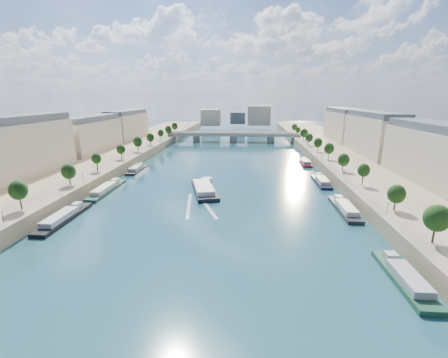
# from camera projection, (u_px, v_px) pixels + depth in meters

# --- Properties ---
(ground) EXTENTS (700.00, 700.00, 0.00)m
(ground) POSITION_uv_depth(u_px,v_px,m) (222.00, 177.00, 144.52)
(ground) COLOR #0B2531
(ground) RESTS_ON ground
(quay_left) EXTENTS (44.00, 520.00, 5.00)m
(quay_left) POSITION_uv_depth(u_px,v_px,m) (78.00, 170.00, 149.18)
(quay_left) COLOR #9E8460
(quay_left) RESTS_ON ground
(quay_right) EXTENTS (44.00, 520.00, 5.00)m
(quay_right) POSITION_uv_depth(u_px,v_px,m) (377.00, 175.00, 138.53)
(quay_right) COLOR #9E8460
(quay_right) RESTS_ON ground
(pave_left) EXTENTS (14.00, 520.00, 0.10)m
(pave_left) POSITION_uv_depth(u_px,v_px,m) (107.00, 165.00, 147.39)
(pave_left) COLOR gray
(pave_left) RESTS_ON quay_left
(pave_right) EXTENTS (14.00, 520.00, 0.10)m
(pave_right) POSITION_uv_depth(u_px,v_px,m) (344.00, 169.00, 138.96)
(pave_right) COLOR gray
(pave_right) RESTS_ON quay_right
(trees_left) EXTENTS (4.80, 268.80, 8.26)m
(trees_left) POSITION_uv_depth(u_px,v_px,m) (111.00, 154.00, 147.71)
(trees_left) COLOR #382B1E
(trees_left) RESTS_ON ground
(trees_right) EXTENTS (4.80, 268.80, 8.26)m
(trees_right) POSITION_uv_depth(u_px,v_px,m) (335.00, 154.00, 147.26)
(trees_right) COLOR #382B1E
(trees_right) RESTS_ON ground
(lamps_left) EXTENTS (0.36, 200.36, 4.28)m
(lamps_left) POSITION_uv_depth(u_px,v_px,m) (106.00, 164.00, 136.72)
(lamps_left) COLOR black
(lamps_left) RESTS_ON ground
(lamps_right) EXTENTS (0.36, 200.36, 4.28)m
(lamps_right) POSITION_uv_depth(u_px,v_px,m) (332.00, 161.00, 143.36)
(lamps_right) COLOR black
(lamps_right) RESTS_ON ground
(buildings_left) EXTENTS (16.00, 226.00, 23.20)m
(buildings_left) POSITION_uv_depth(u_px,v_px,m) (64.00, 138.00, 157.93)
(buildings_left) COLOR beige
(buildings_left) RESTS_ON ground
(buildings_right) EXTENTS (16.00, 226.00, 23.20)m
(buildings_right) POSITION_uv_depth(u_px,v_px,m) (398.00, 142.00, 145.36)
(buildings_right) COLOR beige
(buildings_right) RESTS_ON ground
(skyline) EXTENTS (79.00, 42.00, 22.00)m
(skyline) POSITION_uv_depth(u_px,v_px,m) (240.00, 117.00, 351.24)
(skyline) COLOR beige
(skyline) RESTS_ON ground
(bridge) EXTENTS (112.00, 12.00, 8.15)m
(bridge) POSITION_uv_depth(u_px,v_px,m) (233.00, 136.00, 256.49)
(bridge) COLOR #C1B79E
(bridge) RESTS_ON ground
(tour_barge) EXTENTS (15.64, 30.04, 3.92)m
(tour_barge) POSITION_uv_depth(u_px,v_px,m) (204.00, 189.00, 123.15)
(tour_barge) COLOR black
(tour_barge) RESTS_ON ground
(wake) EXTENTS (14.41, 25.90, 0.04)m
(wake) POSITION_uv_depth(u_px,v_px,m) (198.00, 205.00, 107.52)
(wake) COLOR silver
(wake) RESTS_ON ground
(moored_barges_left) EXTENTS (5.00, 156.87, 3.60)m
(moored_barges_left) POSITION_uv_depth(u_px,v_px,m) (70.00, 214.00, 97.82)
(moored_barges_left) COLOR #1D1C3F
(moored_barges_left) RESTS_ON ground
(moored_barges_right) EXTENTS (5.00, 167.81, 3.60)m
(moored_barges_right) POSITION_uv_depth(u_px,v_px,m) (350.00, 215.00, 96.87)
(moored_barges_right) COLOR black
(moored_barges_right) RESTS_ON ground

